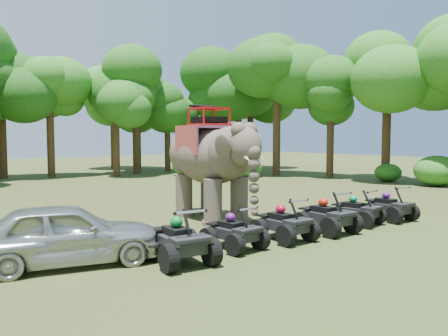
{
  "coord_description": "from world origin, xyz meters",
  "views": [
    {
      "loc": [
        -9.31,
        -11.08,
        2.99
      ],
      "look_at": [
        0.0,
        1.2,
        1.9
      ],
      "focal_mm": 35.0,
      "sensor_mm": 36.0,
      "label": 1
    }
  ],
  "objects_px": {
    "atv_0": "(179,235)",
    "atv_1": "(234,227)",
    "parked_car": "(66,234)",
    "atv_4": "(357,207)",
    "atv_2": "(284,219)",
    "elephant": "(211,162)",
    "atv_5": "(389,203)",
    "atv_3": "(327,212)"
  },
  "relations": [
    {
      "from": "atv_0",
      "to": "atv_3",
      "type": "bearing_deg",
      "value": 6.25
    },
    {
      "from": "atv_0",
      "to": "atv_4",
      "type": "height_order",
      "value": "atv_0"
    },
    {
      "from": "elephant",
      "to": "atv_3",
      "type": "height_order",
      "value": "elephant"
    },
    {
      "from": "atv_4",
      "to": "atv_0",
      "type": "bearing_deg",
      "value": 172.63
    },
    {
      "from": "atv_1",
      "to": "atv_4",
      "type": "relative_size",
      "value": 0.97
    },
    {
      "from": "elephant",
      "to": "atv_0",
      "type": "xyz_separation_m",
      "value": [
        -3.85,
        -4.13,
        -1.4
      ]
    },
    {
      "from": "atv_1",
      "to": "atv_5",
      "type": "height_order",
      "value": "atv_5"
    },
    {
      "from": "atv_2",
      "to": "atv_5",
      "type": "relative_size",
      "value": 1.01
    },
    {
      "from": "parked_car",
      "to": "atv_4",
      "type": "xyz_separation_m",
      "value": [
        9.46,
        -1.18,
        -0.13
      ]
    },
    {
      "from": "atv_3",
      "to": "atv_5",
      "type": "height_order",
      "value": "atv_3"
    },
    {
      "from": "parked_car",
      "to": "atv_3",
      "type": "height_order",
      "value": "parked_car"
    },
    {
      "from": "atv_0",
      "to": "atv_5",
      "type": "bearing_deg",
      "value": 6.11
    },
    {
      "from": "parked_car",
      "to": "atv_3",
      "type": "bearing_deg",
      "value": -86.35
    },
    {
      "from": "parked_car",
      "to": "atv_2",
      "type": "distance_m",
      "value": 5.97
    },
    {
      "from": "parked_car",
      "to": "atv_4",
      "type": "distance_m",
      "value": 9.54
    },
    {
      "from": "atv_0",
      "to": "atv_3",
      "type": "relative_size",
      "value": 1.02
    },
    {
      "from": "atv_0",
      "to": "atv_1",
      "type": "xyz_separation_m",
      "value": [
        1.85,
        0.24,
        -0.09
      ]
    },
    {
      "from": "atv_0",
      "to": "atv_3",
      "type": "distance_m",
      "value": 5.42
    },
    {
      "from": "parked_car",
      "to": "atv_4",
      "type": "bearing_deg",
      "value": -82.95
    },
    {
      "from": "atv_0",
      "to": "atv_5",
      "type": "relative_size",
      "value": 1.08
    },
    {
      "from": "atv_3",
      "to": "atv_5",
      "type": "relative_size",
      "value": 1.06
    },
    {
      "from": "atv_1",
      "to": "atv_5",
      "type": "distance_m",
      "value": 7.03
    },
    {
      "from": "atv_2",
      "to": "atv_4",
      "type": "bearing_deg",
      "value": 1.53
    },
    {
      "from": "elephant",
      "to": "parked_car",
      "type": "height_order",
      "value": "elephant"
    },
    {
      "from": "elephant",
      "to": "atv_5",
      "type": "distance_m",
      "value": 6.63
    },
    {
      "from": "elephant",
      "to": "atv_5",
      "type": "bearing_deg",
      "value": -35.1
    },
    {
      "from": "elephant",
      "to": "atv_3",
      "type": "distance_m",
      "value": 4.6
    },
    {
      "from": "atv_5",
      "to": "atv_0",
      "type": "bearing_deg",
      "value": -176.53
    },
    {
      "from": "atv_3",
      "to": "atv_4",
      "type": "xyz_separation_m",
      "value": [
        1.85,
        0.23,
        -0.05
      ]
    },
    {
      "from": "elephant",
      "to": "atv_0",
      "type": "height_order",
      "value": "elephant"
    },
    {
      "from": "parked_car",
      "to": "atv_2",
      "type": "bearing_deg",
      "value": -88.75
    },
    {
      "from": "parked_car",
      "to": "atv_5",
      "type": "xyz_separation_m",
      "value": [
        11.07,
        -1.41,
        -0.11
      ]
    },
    {
      "from": "elephant",
      "to": "parked_car",
      "type": "xyz_separation_m",
      "value": [
        -6.05,
        -2.67,
        -1.34
      ]
    },
    {
      "from": "elephant",
      "to": "atv_4",
      "type": "height_order",
      "value": "elephant"
    },
    {
      "from": "elephant",
      "to": "atv_1",
      "type": "xyz_separation_m",
      "value": [
        -2.0,
        -3.9,
        -1.49
      ]
    },
    {
      "from": "parked_car",
      "to": "atv_1",
      "type": "xyz_separation_m",
      "value": [
        4.05,
        -1.22,
        -0.15
      ]
    },
    {
      "from": "elephant",
      "to": "parked_car",
      "type": "bearing_deg",
      "value": -152.14
    },
    {
      "from": "atv_0",
      "to": "atv_1",
      "type": "bearing_deg",
      "value": 13.1
    },
    {
      "from": "atv_0",
      "to": "atv_5",
      "type": "distance_m",
      "value": 8.87
    },
    {
      "from": "parked_car",
      "to": "atv_0",
      "type": "xyz_separation_m",
      "value": [
        2.2,
        -1.46,
        -0.06
      ]
    },
    {
      "from": "atv_1",
      "to": "atv_3",
      "type": "bearing_deg",
      "value": -8.79
    },
    {
      "from": "atv_3",
      "to": "atv_4",
      "type": "distance_m",
      "value": 1.86
    }
  ]
}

